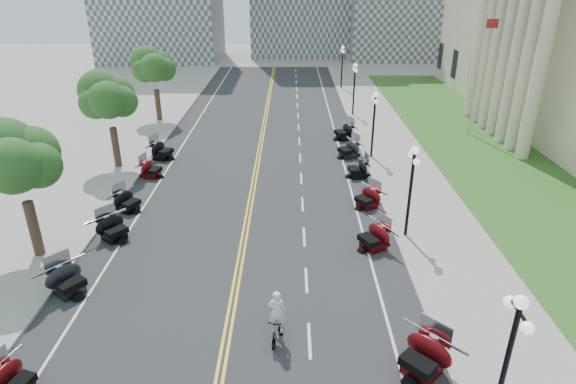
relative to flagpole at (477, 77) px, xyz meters
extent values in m
plane|color=gray|center=(-18.00, -22.00, -5.00)|extent=(160.00, 160.00, 0.00)
cube|color=#333335|center=(-18.00, -12.00, -5.00)|extent=(16.00, 90.00, 0.01)
cube|color=yellow|center=(-18.12, -12.00, -4.99)|extent=(0.12, 90.00, 0.00)
cube|color=yellow|center=(-17.88, -12.00, -4.99)|extent=(0.12, 90.00, 0.00)
cube|color=white|center=(-11.60, -12.00, -4.99)|extent=(0.12, 90.00, 0.00)
cube|color=white|center=(-24.40, -12.00, -4.99)|extent=(0.12, 90.00, 0.00)
cube|color=white|center=(-14.80, -26.00, -4.99)|extent=(0.12, 2.00, 0.00)
cube|color=white|center=(-14.80, -22.00, -4.99)|extent=(0.12, 2.00, 0.00)
cube|color=white|center=(-14.80, -18.00, -4.99)|extent=(0.12, 2.00, 0.00)
cube|color=white|center=(-14.80, -14.00, -4.99)|extent=(0.12, 2.00, 0.00)
cube|color=white|center=(-14.80, -10.00, -4.99)|extent=(0.12, 2.00, 0.00)
cube|color=white|center=(-14.80, -6.00, -4.99)|extent=(0.12, 2.00, 0.00)
cube|color=white|center=(-14.80, -2.00, -4.99)|extent=(0.12, 2.00, 0.00)
cube|color=white|center=(-14.80, 2.00, -4.99)|extent=(0.12, 2.00, 0.00)
cube|color=white|center=(-14.80, 6.00, -4.99)|extent=(0.12, 2.00, 0.00)
cube|color=white|center=(-14.80, 10.00, -4.99)|extent=(0.12, 2.00, 0.00)
cube|color=white|center=(-14.80, 14.00, -4.99)|extent=(0.12, 2.00, 0.00)
cube|color=white|center=(-14.80, 18.00, -4.99)|extent=(0.12, 2.00, 0.00)
cube|color=white|center=(-14.80, 22.00, -4.99)|extent=(0.12, 2.00, 0.00)
cube|color=white|center=(-14.80, 26.00, -4.99)|extent=(0.12, 2.00, 0.00)
cube|color=white|center=(-14.80, 30.00, -4.99)|extent=(0.12, 2.00, 0.00)
cube|color=#9E9991|center=(-7.50, -12.00, -4.92)|extent=(5.00, 90.00, 0.15)
cube|color=#9E9991|center=(-28.50, -12.00, -4.92)|extent=(5.00, 90.00, 0.15)
cube|color=#356023|center=(-0.50, -4.00, -4.95)|extent=(9.00, 60.00, 0.10)
imported|color=#A51414|center=(-16.05, -25.87, -4.44)|extent=(0.82, 1.91, 1.11)
imported|color=white|center=(-16.05, -25.87, -2.97)|extent=(0.67, 0.44, 1.84)
camera|label=1|loc=(-15.55, -40.42, 7.87)|focal=30.00mm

